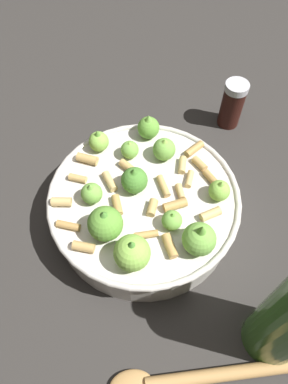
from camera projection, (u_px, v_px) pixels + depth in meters
name	position (u px, v px, depth m)	size (l,w,h in m)	color
ground_plane	(144.00, 216.00, 0.53)	(2.40, 2.40, 0.00)	#2D2B28
cooking_pan	(144.00, 204.00, 0.50)	(0.27, 0.27, 0.11)	beige
pepper_shaker	(232.00, 104.00, 0.60)	(0.04, 0.04, 0.09)	#33140F
wooden_spoon	(189.00, 379.00, 0.41)	(0.21, 0.10, 0.02)	#B2844C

